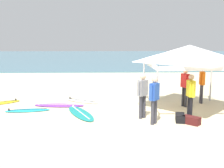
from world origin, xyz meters
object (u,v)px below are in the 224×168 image
person_yellow (191,94)px  person_grey (143,93)px  surfboard_teal (81,113)px  person_orange (202,82)px  surfboard_purple (59,105)px  gear_bag_by_pole (191,120)px  surfboard_cyan (27,110)px  surfboard_white (82,101)px  person_red (185,85)px  person_blue (154,97)px  gear_bag_on_sand (180,118)px  canopy_tent (189,54)px

person_yellow → person_grey: bearing=174.2°
surfboard_teal → person_orange: bearing=17.4°
surfboard_purple → gear_bag_by_pole: gear_bag_by_pole is taller
surfboard_cyan → person_grey: person_grey is taller
surfboard_white → person_grey: 3.88m
surfboard_teal → person_yellow: person_yellow is taller
person_grey → person_red: bearing=38.9°
person_blue → person_red: same height
person_orange → person_red: (-0.99, -0.65, 0.00)m
surfboard_cyan → person_yellow: 6.65m
person_blue → person_grey: bearing=113.5°
person_blue → person_grey: same height
surfboard_white → person_red: size_ratio=1.05×
surfboard_purple → person_orange: bearing=3.4°
gear_bag_on_sand → person_blue: bearing=-166.0°
person_yellow → person_blue: bearing=-159.9°
canopy_tent → gear_bag_by_pole: bearing=-102.4°
surfboard_white → person_orange: 5.73m
canopy_tent → gear_bag_on_sand: (-0.74, -1.62, -2.25)m
person_red → surfboard_cyan: bearing=-175.2°
canopy_tent → gear_bag_on_sand: canopy_tent is taller
canopy_tent → person_red: canopy_tent is taller
gear_bag_by_pole → person_grey: bearing=155.0°
surfboard_cyan → person_grey: size_ratio=1.10×
surfboard_teal → person_grey: size_ratio=1.46×
surfboard_purple → gear_bag_by_pole: 5.83m
surfboard_white → person_red: bearing=-13.0°
surfboard_purple → surfboard_teal: size_ratio=0.92×
canopy_tent → surfboard_white: (-4.61, 1.62, -2.35)m
surfboard_white → gear_bag_by_pole: bearing=-40.3°
person_orange → person_blue: same height
surfboard_cyan → person_orange: size_ratio=1.10×
canopy_tent → surfboard_teal: canopy_tent is taller
person_orange → gear_bag_by_pole: person_orange is taller
person_red → gear_bag_by_pole: 2.66m
surfboard_white → person_grey: (2.53, -2.78, 0.95)m
surfboard_purple → surfboard_white: (0.97, 0.81, 0.00)m
surfboard_purple → person_orange: 6.69m
person_orange → person_blue: size_ratio=1.00×
person_red → surfboard_teal: bearing=-166.7°
canopy_tent → person_grey: canopy_tent is taller
person_yellow → gear_bag_on_sand: bearing=-147.3°
person_grey → person_red: size_ratio=1.00×
person_grey → person_red: 2.72m
person_red → gear_bag_on_sand: (-0.79, -2.17, -0.85)m
surfboard_teal → person_orange: person_orange is taller
surfboard_white → gear_bag_on_sand: size_ratio=2.99×
surfboard_white → gear_bag_by_pole: (4.18, -3.55, 0.10)m
person_blue → person_orange: bearing=47.7°
person_red → gear_bag_on_sand: 2.46m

